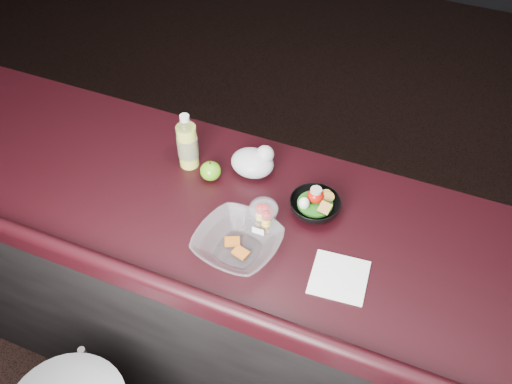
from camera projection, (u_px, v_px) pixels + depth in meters
room_shell at (186, 32)px, 1.03m from camera, size 8.00×8.00×8.00m
counter at (253, 303)px, 2.17m from camera, size 4.06×0.71×1.02m
lemonade_bottle at (188, 145)px, 1.90m from camera, size 0.07×0.07×0.21m
fruit_cup at (263, 217)px, 1.71m from camera, size 0.09×0.09×0.12m
green_apple at (211, 171)px, 1.90m from camera, size 0.07×0.07×0.07m
plastic_bag at (254, 162)px, 1.90m from camera, size 0.15×0.12×0.11m
snack_bowl at (315, 205)px, 1.79m from camera, size 0.19×0.19×0.09m
takeout_bowl at (238, 243)px, 1.69m from camera, size 0.28×0.28×0.06m
paper_napkin at (339, 277)px, 1.64m from camera, size 0.18×0.18×0.00m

